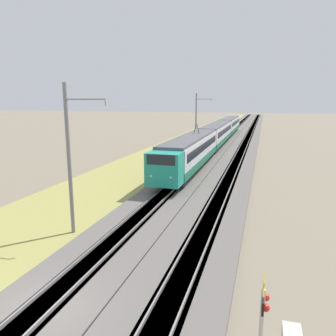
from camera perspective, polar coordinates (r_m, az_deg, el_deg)
name	(u,v)px	position (r m, az deg, el deg)	size (l,w,h in m)	color
ground_plane	(40,316)	(13.98, -21.35, -22.86)	(400.00, 400.00, 0.00)	#7A705B
ballast_main	(220,143)	(59.86, 9.00, 4.31)	(240.00, 4.40, 0.30)	#605B56
ballast_adjacent	(245,144)	(59.46, 13.28, 4.09)	(240.00, 4.40, 0.30)	#605B56
track_main	(220,143)	(59.85, 9.00, 4.32)	(240.00, 1.57, 0.45)	#4C4238
track_adjacent	(245,144)	(59.46, 13.29, 4.10)	(240.00, 1.57, 0.45)	#4C4238
grass_verge	(185,142)	(61.02, 2.92, 4.50)	(240.00, 8.15, 0.12)	#99934C
passenger_train	(217,133)	(55.43, 8.50, 6.03)	(61.62, 2.91, 5.02)	teal
crossing_signal_far	(262,324)	(9.65, 16.05, -24.63)	(0.70, 0.23, 3.45)	beige
catenary_mast_near	(70,159)	(19.22, -16.71, 1.47)	(0.22, 2.56, 8.70)	slate
catenary_mast_mid	(196,121)	(52.71, 4.95, 8.22)	(0.22, 2.56, 8.80)	slate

